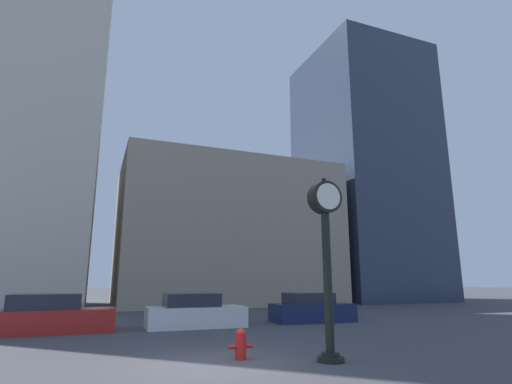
{
  "coord_description": "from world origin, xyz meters",
  "views": [
    {
      "loc": [
        -2.86,
        -9.8,
        1.98
      ],
      "look_at": [
        5.43,
        10.8,
        6.88
      ],
      "focal_mm": 28.0,
      "sensor_mm": 36.0,
      "label": 1
    }
  ],
  "objects": [
    {
      "name": "car_red",
      "position": [
        -4.25,
        8.01,
        0.61
      ],
      "size": [
        4.63,
        1.82,
        1.45
      ],
      "rotation": [
        0.0,
        0.0,
        -0.01
      ],
      "color": "red",
      "rests_on": "ground_plane"
    },
    {
      "name": "ground_plane",
      "position": [
        0.0,
        0.0,
        0.0
      ],
      "size": [
        200.0,
        200.0,
        0.0
      ],
      "primitive_type": "plane",
      "color": "#424247"
    },
    {
      "name": "street_clock",
      "position": [
        2.77,
        -0.74,
        2.93
      ],
      "size": [
        0.86,
        0.67,
        4.69
      ],
      "color": "black",
      "rests_on": "ground_plane"
    },
    {
      "name": "building_glass_modern",
      "position": [
        23.2,
        24.0,
        13.11
      ],
      "size": [
        11.26,
        12.0,
        26.21
      ],
      "color": "#2D384C",
      "rests_on": "ground_plane"
    },
    {
      "name": "building_storefront_row",
      "position": [
        7.68,
        24.0,
        5.88
      ],
      "size": [
        17.89,
        12.0,
        11.77
      ],
      "color": "gray",
      "rests_on": "ground_plane"
    },
    {
      "name": "building_tall_tower",
      "position": [
        -10.69,
        24.0,
        19.87
      ],
      "size": [
        15.02,
        12.0,
        39.74
      ],
      "color": "beige",
      "rests_on": "ground_plane"
    },
    {
      "name": "car_navy",
      "position": [
        7.16,
        7.9,
        0.58
      ],
      "size": [
        3.99,
        2.01,
        1.37
      ],
      "rotation": [
        0.0,
        0.0,
        -0.05
      ],
      "color": "#19234C",
      "rests_on": "ground_plane"
    },
    {
      "name": "car_white",
      "position": [
        1.35,
        7.73,
        0.6
      ],
      "size": [
        4.2,
        1.95,
        1.41
      ],
      "rotation": [
        0.0,
        0.0,
        -0.03
      ],
      "color": "silver",
      "rests_on": "ground_plane"
    },
    {
      "name": "fire_hydrant_far",
      "position": [
        0.81,
        0.38,
        0.38
      ],
      "size": [
        0.64,
        0.28,
        0.75
      ],
      "color": "red",
      "rests_on": "ground_plane"
    }
  ]
}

